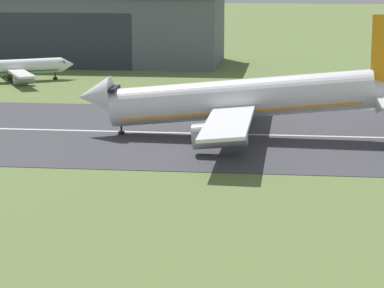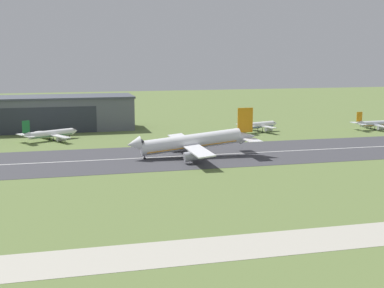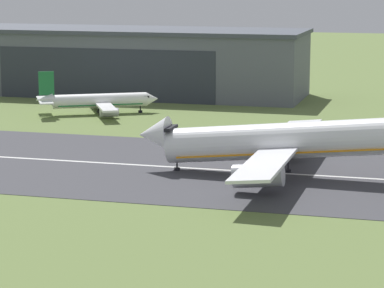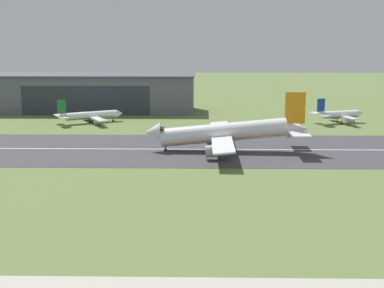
# 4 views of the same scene
# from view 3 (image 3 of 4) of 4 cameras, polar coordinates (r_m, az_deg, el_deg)

# --- Properties ---
(runway_strip) EXTENTS (489.31, 42.76, 0.06)m
(runway_strip) POSITION_cam_3_polar(r_m,az_deg,el_deg) (126.69, 10.00, -2.10)
(runway_strip) COLOR #3D3D42
(runway_strip) RESTS_ON ground_plane
(runway_centreline) EXTENTS (440.38, 0.70, 0.01)m
(runway_centreline) POSITION_cam_3_polar(r_m,az_deg,el_deg) (126.68, 10.00, -2.08)
(runway_centreline) COLOR silver
(runway_centreline) RESTS_ON runway_strip
(hangar_building) EXTENTS (84.54, 24.31, 15.18)m
(hangar_building) POSITION_cam_3_polar(r_m,az_deg,el_deg) (211.08, -4.38, 5.20)
(hangar_building) COLOR slate
(hangar_building) RESTS_ON ground_plane
(airplane_landing) EXTENTS (44.46, 44.74, 15.97)m
(airplane_landing) POSITION_cam_3_polar(r_m,az_deg,el_deg) (124.91, 6.12, 0.12)
(airplane_landing) COLOR white
(airplane_landing) RESTS_ON ground_plane
(airplane_parked_west) EXTENTS (24.37, 22.52, 8.79)m
(airplane_parked_west) POSITION_cam_3_polar(r_m,az_deg,el_deg) (181.65, -5.90, 2.70)
(airplane_parked_west) COLOR white
(airplane_parked_west) RESTS_ON ground_plane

